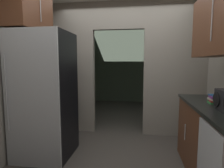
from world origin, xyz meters
TOP-DOWN VIEW (x-y plane):
  - ground at (0.00, 0.00)m, footprint 20.00×20.00m
  - kitchen_partition at (0.04, 1.35)m, footprint 3.10×0.12m
  - adjoining_room_shell at (0.00, 3.47)m, footprint 3.10×3.26m
  - refrigerator at (-1.12, 0.22)m, footprint 0.79×0.78m
  - lower_cabinet_run at (1.23, -0.21)m, footprint 0.64×1.75m
  - upper_cabinet_fridgeside at (-1.37, 0.32)m, footprint 0.36×0.87m
  - book_stack at (1.20, -0.02)m, footprint 0.14×0.17m

SIDE VIEW (x-z plane):
  - ground at x=0.00m, z-range 0.00..0.00m
  - lower_cabinet_run at x=1.23m, z-range 0.00..0.94m
  - refrigerator at x=-1.12m, z-range 0.00..1.88m
  - book_stack at x=1.20m, z-range 0.94..1.06m
  - adjoining_room_shell at x=0.00m, z-range 0.00..2.62m
  - kitchen_partition at x=0.04m, z-range 0.09..2.71m
  - upper_cabinet_fridgeside at x=-1.37m, z-range 1.91..2.60m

